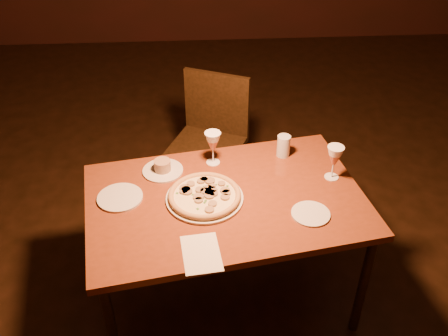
{
  "coord_description": "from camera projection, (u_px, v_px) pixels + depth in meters",
  "views": [
    {
      "loc": [
        -0.41,
        -1.93,
        2.17
      ],
      "look_at": [
        -0.29,
        -0.09,
        0.82
      ],
      "focal_mm": 40.0,
      "sensor_mm": 36.0,
      "label": 1
    }
  ],
  "objects": [
    {
      "name": "dining_table",
      "position": [
        226.0,
        207.0,
        2.36
      ],
      "size": [
        1.4,
        1.03,
        0.69
      ],
      "rotation": [
        0.0,
        0.0,
        0.17
      ],
      "color": "brown",
      "rests_on": "floor"
    },
    {
      "name": "water_tumbler",
      "position": [
        284.0,
        146.0,
        2.57
      ],
      "size": [
        0.07,
        0.07,
        0.11
      ],
      "primitive_type": "cylinder",
      "color": "silver",
      "rests_on": "dining_table"
    },
    {
      "name": "pizza_plate",
      "position": [
        205.0,
        196.0,
        2.3
      ],
      "size": [
        0.36,
        0.36,
        0.04
      ],
      "color": "silver",
      "rests_on": "dining_table"
    },
    {
      "name": "wine_glass_far",
      "position": [
        213.0,
        148.0,
        2.5
      ],
      "size": [
        0.08,
        0.08,
        0.18
      ],
      "primitive_type": null,
      "color": "#C76E52",
      "rests_on": "dining_table"
    },
    {
      "name": "chair_far",
      "position": [
        210.0,
        137.0,
        3.11
      ],
      "size": [
        0.55,
        0.55,
        0.87
      ],
      "rotation": [
        0.0,
        0.0,
        -0.42
      ],
      "color": "black",
      "rests_on": "floor"
    },
    {
      "name": "side_plate_left",
      "position": [
        120.0,
        198.0,
        2.32
      ],
      "size": [
        0.21,
        0.21,
        0.01
      ],
      "primitive_type": "cylinder",
      "color": "silver",
      "rests_on": "dining_table"
    },
    {
      "name": "ramekin_saucer",
      "position": [
        163.0,
        168.0,
        2.48
      ],
      "size": [
        0.2,
        0.2,
        0.06
      ],
      "color": "silver",
      "rests_on": "dining_table"
    },
    {
      "name": "side_plate_near",
      "position": [
        311.0,
        214.0,
        2.23
      ],
      "size": [
        0.17,
        0.17,
        0.01
      ],
      "primitive_type": "cylinder",
      "color": "silver",
      "rests_on": "dining_table"
    },
    {
      "name": "floor",
      "position": [
        273.0,
        272.0,
        2.86
      ],
      "size": [
        7.0,
        7.0,
        0.0
      ],
      "primitive_type": "plane",
      "color": "black",
      "rests_on": "ground"
    },
    {
      "name": "menu_card",
      "position": [
        201.0,
        253.0,
        2.04
      ],
      "size": [
        0.18,
        0.24,
        0.0
      ],
      "primitive_type": "cube",
      "rotation": [
        0.0,
        0.0,
        0.11
      ],
      "color": "silver",
      "rests_on": "dining_table"
    },
    {
      "name": "wine_glass_right",
      "position": [
        334.0,
        163.0,
        2.4
      ],
      "size": [
        0.08,
        0.08,
        0.18
      ],
      "primitive_type": null,
      "color": "#C76E52",
      "rests_on": "dining_table"
    }
  ]
}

